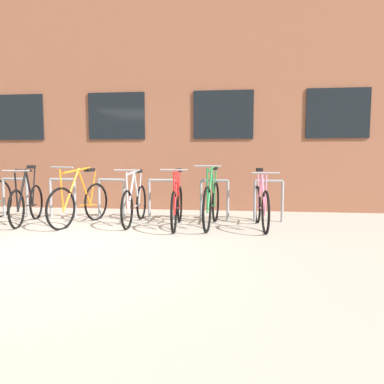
{
  "coord_description": "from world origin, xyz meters",
  "views": [
    {
      "loc": [
        2.67,
        -4.95,
        1.22
      ],
      "look_at": [
        1.9,
        1.6,
        0.57
      ],
      "focal_mm": 34.35,
      "sensor_mm": 36.0,
      "label": 1
    }
  ],
  "objects_px": {
    "bicycle_pink": "(261,205)",
    "bicycle_green": "(212,203)",
    "bicycle_orange": "(80,202)",
    "bicycle_black": "(27,202)",
    "bicycle_silver": "(135,203)",
    "bicycle_red": "(177,205)"
  },
  "relations": [
    {
      "from": "bicycle_pink",
      "to": "bicycle_green",
      "type": "height_order",
      "value": "bicycle_green"
    },
    {
      "from": "bicycle_orange",
      "to": "bicycle_green",
      "type": "xyz_separation_m",
      "value": [
        2.35,
        0.1,
        0.01
      ]
    },
    {
      "from": "bicycle_black",
      "to": "bicycle_silver",
      "type": "distance_m",
      "value": 1.97
    },
    {
      "from": "bicycle_black",
      "to": "bicycle_red",
      "type": "xyz_separation_m",
      "value": [
        2.76,
        -0.03,
        0.0
      ]
    },
    {
      "from": "bicycle_black",
      "to": "bicycle_pink",
      "type": "bearing_deg",
      "value": 1.24
    },
    {
      "from": "bicycle_pink",
      "to": "bicycle_silver",
      "type": "height_order",
      "value": "bicycle_pink"
    },
    {
      "from": "bicycle_pink",
      "to": "bicycle_silver",
      "type": "relative_size",
      "value": 1.0
    },
    {
      "from": "bicycle_black",
      "to": "bicycle_green",
      "type": "distance_m",
      "value": 3.35
    },
    {
      "from": "bicycle_green",
      "to": "bicycle_pink",
      "type": "bearing_deg",
      "value": 0.08
    },
    {
      "from": "bicycle_silver",
      "to": "bicycle_green",
      "type": "distance_m",
      "value": 1.4
    },
    {
      "from": "bicycle_green",
      "to": "bicycle_orange",
      "type": "bearing_deg",
      "value": -177.68
    },
    {
      "from": "bicycle_orange",
      "to": "bicycle_pink",
      "type": "height_order",
      "value": "bicycle_orange"
    },
    {
      "from": "bicycle_black",
      "to": "bicycle_red",
      "type": "bearing_deg",
      "value": -0.56
    },
    {
      "from": "bicycle_pink",
      "to": "bicycle_green",
      "type": "distance_m",
      "value": 0.85
    },
    {
      "from": "bicycle_silver",
      "to": "bicycle_green",
      "type": "xyz_separation_m",
      "value": [
        1.39,
        -0.09,
        0.03
      ]
    },
    {
      "from": "bicycle_orange",
      "to": "bicycle_black",
      "type": "relative_size",
      "value": 1.04
    },
    {
      "from": "bicycle_silver",
      "to": "bicycle_red",
      "type": "bearing_deg",
      "value": -14.31
    },
    {
      "from": "bicycle_silver",
      "to": "bicycle_orange",
      "type": "bearing_deg",
      "value": -169.05
    },
    {
      "from": "bicycle_orange",
      "to": "bicycle_pink",
      "type": "relative_size",
      "value": 1.01
    },
    {
      "from": "bicycle_pink",
      "to": "bicycle_orange",
      "type": "bearing_deg",
      "value": -178.27
    },
    {
      "from": "bicycle_pink",
      "to": "bicycle_silver",
      "type": "bearing_deg",
      "value": 177.76
    },
    {
      "from": "bicycle_black",
      "to": "bicycle_silver",
      "type": "bearing_deg",
      "value": 5.2
    }
  ]
}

